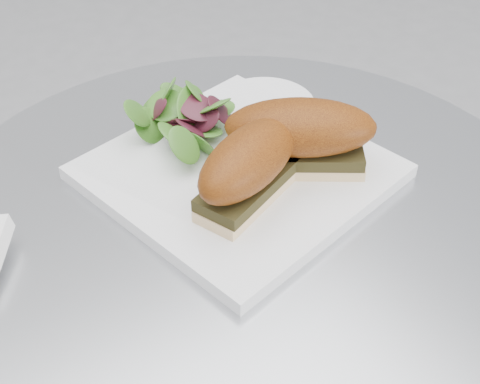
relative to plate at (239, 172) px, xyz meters
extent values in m
cylinder|color=silver|center=(-0.03, -0.06, -0.02)|extent=(0.70, 0.70, 0.02)
cube|color=white|center=(0.00, 0.00, 0.00)|extent=(0.34, 0.34, 0.02)
cube|color=#FADC9C|center=(-0.02, -0.05, 0.01)|extent=(0.13, 0.09, 0.01)
cube|color=black|center=(-0.02, -0.05, 0.03)|extent=(0.13, 0.10, 0.01)
ellipsoid|color=#76390B|center=(-0.02, -0.05, 0.06)|extent=(0.16, 0.11, 0.06)
cube|color=#FADC9C|center=(0.06, -0.03, 0.01)|extent=(0.15, 0.13, 0.01)
cube|color=black|center=(0.06, -0.03, 0.03)|extent=(0.15, 0.13, 0.01)
ellipsoid|color=#76390B|center=(0.06, -0.03, 0.06)|extent=(0.18, 0.15, 0.06)
cylinder|color=white|center=(0.10, 0.10, 0.00)|extent=(0.13, 0.13, 0.01)
camera|label=1|loc=(-0.32, -0.49, 0.46)|focal=50.00mm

